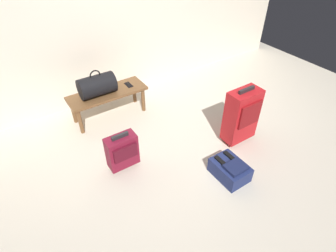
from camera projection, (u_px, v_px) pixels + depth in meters
The scene contains 7 objects.
ground_plane at pixel (183, 151), 3.17m from camera, with size 6.60×6.60×0.00m, color beige.
bench at pixel (108, 96), 3.51m from camera, with size 1.00×0.36×0.38m.
duffel_bag_black at pixel (97, 85), 3.34m from camera, with size 0.44×0.26×0.34m.
cell_phone at pixel (129, 85), 3.61m from camera, with size 0.07×0.14×0.01m.
suitcase_upright_red at pixel (242, 115), 3.10m from camera, with size 0.38×0.23×0.72m.
suitcase_small_burgundy at pixel (122, 151), 2.83m from camera, with size 0.32×0.18×0.46m.
backpack_navy at pixel (230, 170), 2.82m from camera, with size 0.28×0.38×0.21m.
Camera 1 is at (-1.40, -1.82, 2.21)m, focal length 29.15 mm.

